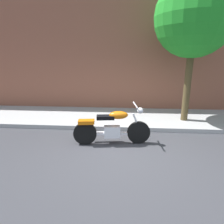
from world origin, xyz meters
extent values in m
plane|color=#38383D|center=(0.00, 0.00, 0.00)|extent=(60.00, 60.00, 0.00)
cube|color=#A4A4A4|center=(0.00, 2.89, 0.07)|extent=(22.23, 2.55, 0.14)
cube|color=brown|center=(0.00, 4.41, 3.71)|extent=(22.23, 0.50, 7.42)
cylinder|color=black|center=(0.41, 0.72, 0.32)|extent=(0.65, 0.19, 0.64)
cylinder|color=black|center=(-1.08, 0.54, 0.32)|extent=(0.65, 0.19, 0.64)
cube|color=silver|center=(-0.34, 0.63, 0.37)|extent=(0.47, 0.33, 0.32)
cube|color=silver|center=(-0.34, 0.63, 0.30)|extent=(1.36, 0.25, 0.06)
ellipsoid|color=#D1660C|center=(-0.16, 0.65, 0.84)|extent=(0.55, 0.32, 0.22)
cube|color=black|center=(-0.51, 0.61, 0.78)|extent=(0.51, 0.30, 0.10)
cube|color=#D1660C|center=(-1.03, 0.54, 0.66)|extent=(0.47, 0.29, 0.10)
cylinder|color=silver|center=(0.35, 0.72, 0.60)|extent=(0.28, 0.08, 0.58)
cylinder|color=silver|center=(0.29, 0.71, 1.12)|extent=(0.12, 0.70, 0.04)
sphere|color=silver|center=(0.43, 0.73, 0.96)|extent=(0.17, 0.17, 0.17)
cylinder|color=silver|center=(-0.60, 0.76, 0.27)|extent=(0.80, 0.19, 0.09)
cylinder|color=#4E3F25|center=(2.18, 2.58, 1.45)|extent=(0.24, 0.24, 2.91)
sphere|color=#229328|center=(2.18, 2.58, 3.62)|extent=(2.59, 2.59, 2.59)
camera|label=1|loc=(0.06, -4.43, 2.37)|focal=31.13mm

